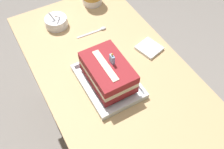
{
  "coord_description": "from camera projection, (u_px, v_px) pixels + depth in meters",
  "views": [
    {
      "loc": [
        0.57,
        -0.34,
        1.59
      ],
      "look_at": [
        0.01,
        -0.02,
        0.75
      ],
      "focal_mm": 41.18,
      "sensor_mm": 36.0,
      "label": 1
    }
  ],
  "objects": [
    {
      "name": "ground_plane",
      "position": [
        114.0,
        142.0,
        1.66
      ],
      "size": [
        8.0,
        8.0,
        0.0
      ],
      "primitive_type": "plane",
      "color": "gray"
    },
    {
      "name": "dining_table",
      "position": [
        115.0,
        90.0,
        1.18
      ],
      "size": [
        1.18,
        0.61,
        0.72
      ],
      "color": "tan",
      "rests_on": "ground_plane"
    },
    {
      "name": "foil_tray",
      "position": [
        108.0,
        82.0,
        1.06
      ],
      "size": [
        0.29,
        0.21,
        0.02
      ],
      "color": "silver",
      "rests_on": "dining_table"
    },
    {
      "name": "birthday_cake",
      "position": [
        108.0,
        72.0,
        1.01
      ],
      "size": [
        0.22,
        0.15,
        0.15
      ],
      "color": "maroon",
      "rests_on": "foil_tray"
    },
    {
      "name": "bowl_stack",
      "position": [
        56.0,
        22.0,
        1.26
      ],
      "size": [
        0.11,
        0.11,
        0.09
      ],
      "color": "white",
      "rests_on": "dining_table"
    },
    {
      "name": "serving_spoon_by_bowls",
      "position": [
        98.0,
        30.0,
        1.25
      ],
      "size": [
        0.02,
        0.15,
        0.01
      ],
      "color": "silver",
      "rests_on": "dining_table"
    },
    {
      "name": "napkin_pile",
      "position": [
        149.0,
        48.0,
        1.18
      ],
      "size": [
        0.12,
        0.12,
        0.01
      ],
      "color": "white",
      "rests_on": "dining_table"
    }
  ]
}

